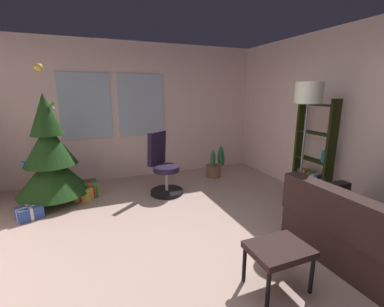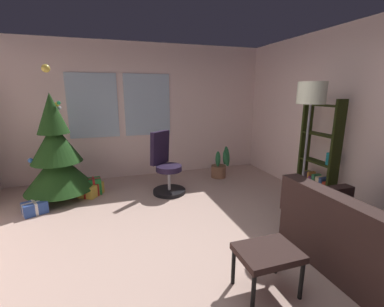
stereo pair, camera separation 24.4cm
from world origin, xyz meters
name	(u,v)px [view 1 (the left image)]	position (x,y,z in m)	size (l,w,h in m)	color
ground_plane	(194,266)	(0.00, 0.00, -0.05)	(5.11, 6.11, 0.10)	#C1A092
wall_back_with_windows	(134,112)	(-0.02, 3.10, 1.33)	(5.11, 0.12, 2.64)	silver
wall_right_with_frames	(382,123)	(2.61, 0.00, 1.32)	(0.12, 6.11, 2.64)	silver
footstool	(279,252)	(0.56, -0.59, 0.35)	(0.52, 0.40, 0.41)	#30201D
holiday_tree	(51,158)	(-1.47, 2.23, 0.72)	(1.06, 1.06, 2.11)	#4C331E
gift_box_red	(88,188)	(-0.99, 2.42, 0.09)	(0.34, 0.34, 0.19)	red
gift_box_green	(89,189)	(-0.96, 2.26, 0.13)	(0.26, 0.25, 0.28)	#1E722D
gift_box_gold	(87,192)	(-1.01, 2.20, 0.10)	(0.42, 0.44, 0.21)	gold
gift_box_blue	(30,213)	(-1.75, 1.74, 0.09)	(0.37, 0.33, 0.18)	#2D4C99
office_chair	(163,170)	(0.24, 1.94, 0.41)	(0.59, 0.60, 1.07)	black
bookshelf	(313,157)	(2.34, 0.77, 0.71)	(0.18, 0.64, 1.62)	black
floor_lamp	(308,103)	(1.86, 0.52, 1.57)	(0.36, 0.36, 1.84)	slate
potted_plant	(216,165)	(1.47, 2.39, 0.24)	(0.40, 0.34, 0.68)	brown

